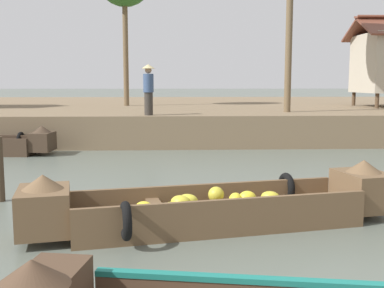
# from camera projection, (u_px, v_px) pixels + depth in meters

# --- Properties ---
(ground_plane) EXTENTS (300.00, 300.00, 0.00)m
(ground_plane) POSITION_uv_depth(u_px,v_px,m) (231.00, 166.00, 12.18)
(ground_plane) COLOR #596056
(riverbank_strip) EXTENTS (160.00, 20.00, 1.09)m
(riverbank_strip) POSITION_uv_depth(u_px,v_px,m) (200.00, 113.00, 25.03)
(riverbank_strip) COLOR #756047
(riverbank_strip) RESTS_ON ground
(banana_boat) EXTENTS (5.73, 2.36, 0.92)m
(banana_boat) POSITION_uv_depth(u_px,v_px,m) (216.00, 206.00, 7.06)
(banana_boat) COLOR brown
(banana_boat) RESTS_ON ground
(vendor_person) EXTENTS (0.44, 0.44, 1.66)m
(vendor_person) POSITION_uv_depth(u_px,v_px,m) (148.00, 87.00, 15.37)
(vendor_person) COLOR #332D28
(vendor_person) RESTS_ON riverbank_strip
(mooring_post) EXTENTS (0.14, 0.14, 1.19)m
(mooring_post) POSITION_uv_depth(u_px,v_px,m) (0.00, 169.00, 8.54)
(mooring_post) COLOR #423323
(mooring_post) RESTS_ON ground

